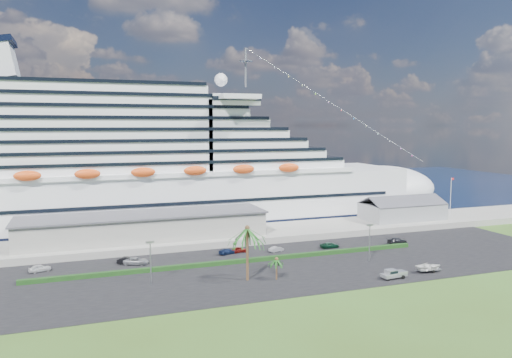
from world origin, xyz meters
name	(u,v)px	position (x,y,z in m)	size (l,w,h in m)	color
ground	(303,281)	(0.00, 0.00, 0.00)	(420.00, 420.00, 0.00)	#3A541C
asphalt_lot	(281,266)	(0.00, 11.00, 0.06)	(140.00, 38.00, 0.12)	black
wharf	(239,235)	(0.00, 40.00, 0.90)	(240.00, 20.00, 1.80)	gray
water	(176,195)	(0.00, 130.00, 0.01)	(420.00, 160.00, 0.02)	black
cruise_ship	(145,171)	(-21.53, 64.00, 16.69)	(191.00, 38.00, 54.00)	silver
terminal_building	(145,226)	(-25.00, 40.00, 5.01)	(61.00, 15.00, 6.30)	gray
port_shed	(402,211)	(52.00, 40.00, 4.40)	(24.00, 12.31, 7.37)	gray
flagpole	(451,195)	(70.04, 40.00, 8.27)	(1.08, 0.16, 12.00)	silver
hedge	(238,261)	(-8.00, 16.00, 0.57)	(88.00, 1.10, 0.90)	black
lamp_post_left	(150,257)	(-28.00, 8.00, 5.34)	(1.60, 0.35, 8.27)	gray
lamp_post_right	(370,238)	(20.00, 8.00, 5.34)	(1.60, 0.35, 8.27)	gray
palm_tall	(247,234)	(-10.00, 4.00, 9.20)	(8.82, 8.82, 11.13)	#47301E
palm_short	(277,262)	(-4.50, 2.50, 3.67)	(3.53, 3.53, 4.56)	#47301E
parked_car_0	(40,268)	(-48.40, 23.87, 0.86)	(1.75, 4.34, 1.48)	silver
parked_car_1	(128,260)	(-30.82, 23.87, 0.85)	(1.55, 4.44, 1.46)	black
parked_car_2	(136,261)	(-29.14, 22.73, 0.86)	(2.46, 5.33, 1.48)	#96979E
parked_car_3	(228,251)	(-7.92, 24.36, 0.78)	(1.85, 4.54, 1.32)	#121E3F
parked_car_4	(239,250)	(-5.02, 24.82, 0.81)	(1.62, 4.04, 1.37)	maroon
parked_car_5	(276,249)	(3.57, 22.45, 0.74)	(1.32, 3.79, 1.25)	#96979D
parked_car_6	(330,245)	(17.40, 21.48, 0.78)	(2.19, 4.76, 1.32)	#0C3220
parked_car_7	(397,241)	(35.60, 19.45, 0.89)	(2.17, 5.33, 1.55)	black
pickup_truck	(394,273)	(17.39, -4.77, 1.13)	(5.33, 2.29, 1.84)	black
boat_trailer	(429,267)	(26.79, -3.62, 1.29)	(6.28, 4.34, 1.77)	gray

